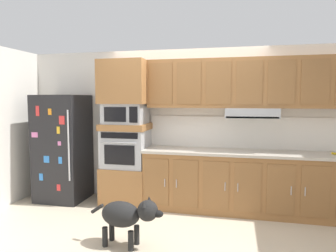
% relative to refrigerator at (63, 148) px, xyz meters
% --- Properties ---
extents(ground_plane, '(9.60, 9.60, 0.00)m').
position_rel_refrigerator_xyz_m(ground_plane, '(2.05, -0.68, -0.88)').
color(ground_plane, beige).
extents(back_kitchen_wall, '(6.20, 0.12, 2.50)m').
position_rel_refrigerator_xyz_m(back_kitchen_wall, '(2.05, 0.43, 0.37)').
color(back_kitchen_wall, silver).
rests_on(back_kitchen_wall, ground).
extents(refrigerator, '(0.76, 0.73, 1.76)m').
position_rel_refrigerator_xyz_m(refrigerator, '(0.00, 0.00, 0.00)').
color(refrigerator, black).
rests_on(refrigerator, ground).
extents(oven_base_cabinet, '(0.74, 0.62, 0.60)m').
position_rel_refrigerator_xyz_m(oven_base_cabinet, '(1.10, 0.07, -0.58)').
color(oven_base_cabinet, '#996638').
rests_on(oven_base_cabinet, ground).
extents(built_in_oven, '(0.70, 0.62, 0.60)m').
position_rel_refrigerator_xyz_m(built_in_oven, '(1.10, 0.07, 0.02)').
color(built_in_oven, '#A8AAAF').
rests_on(built_in_oven, oven_base_cabinet).
extents(appliance_mid_shelf, '(0.74, 0.62, 0.10)m').
position_rel_refrigerator_xyz_m(appliance_mid_shelf, '(1.10, 0.07, 0.37)').
color(appliance_mid_shelf, '#996638').
rests_on(appliance_mid_shelf, built_in_oven).
extents(microwave, '(0.64, 0.54, 0.32)m').
position_rel_refrigerator_xyz_m(microwave, '(1.10, 0.07, 0.58)').
color(microwave, '#A8AAAF').
rests_on(microwave, appliance_mid_shelf).
extents(appliance_upper_cabinet, '(0.74, 0.62, 0.68)m').
position_rel_refrigerator_xyz_m(appliance_upper_cabinet, '(1.10, 0.07, 1.08)').
color(appliance_upper_cabinet, '#996638').
rests_on(appliance_upper_cabinet, microwave).
extents(lower_cabinet_run, '(3.08, 0.63, 0.88)m').
position_rel_refrigerator_xyz_m(lower_cabinet_run, '(3.01, 0.07, -0.44)').
color(lower_cabinet_run, '#996638').
rests_on(lower_cabinet_run, ground).
extents(countertop_slab, '(3.12, 0.64, 0.04)m').
position_rel_refrigerator_xyz_m(countertop_slab, '(3.01, 0.07, 0.02)').
color(countertop_slab, '#BCB2A3').
rests_on(countertop_slab, lower_cabinet_run).
extents(backsplash_panel, '(3.12, 0.02, 0.50)m').
position_rel_refrigerator_xyz_m(backsplash_panel, '(3.01, 0.36, 0.29)').
color(backsplash_panel, white).
rests_on(backsplash_panel, countertop_slab).
extents(upper_cabinet_with_hood, '(3.08, 0.48, 0.88)m').
position_rel_refrigerator_xyz_m(upper_cabinet_with_hood, '(3.01, 0.19, 1.02)').
color(upper_cabinet_with_hood, '#996638').
rests_on(upper_cabinet_with_hood, backsplash_panel).
extents(screwdriver, '(0.16, 0.17, 0.03)m').
position_rel_refrigerator_xyz_m(screwdriver, '(4.21, 0.09, 0.05)').
color(screwdriver, yellow).
rests_on(screwdriver, countertop_slab).
extents(dog, '(0.91, 0.33, 0.59)m').
position_rel_refrigerator_xyz_m(dog, '(1.64, -1.35, -0.50)').
color(dog, black).
rests_on(dog, ground).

